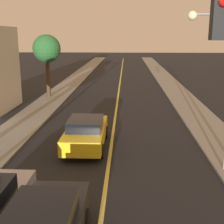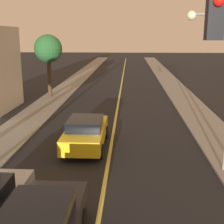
% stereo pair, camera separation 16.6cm
% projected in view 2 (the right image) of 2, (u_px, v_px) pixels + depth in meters
% --- Properties ---
extents(road_surface, '(9.13, 80.00, 0.01)m').
position_uv_depth(road_surface, '(122.00, 80.00, 39.41)').
color(road_surface, black).
rests_on(road_surface, ground).
extents(sidewalk_left, '(2.50, 80.00, 0.12)m').
position_uv_depth(sidewalk_left, '(77.00, 80.00, 39.71)').
color(sidewalk_left, gray).
rests_on(sidewalk_left, ground).
extents(sidewalk_right, '(2.50, 80.00, 0.12)m').
position_uv_depth(sidewalk_right, '(168.00, 80.00, 39.08)').
color(sidewalk_right, gray).
rests_on(sidewalk_right, ground).
extents(car_near_lane_second, '(2.02, 4.75, 1.56)m').
position_uv_depth(car_near_lane_second, '(86.00, 132.00, 15.86)').
color(car_near_lane_second, gold).
rests_on(car_near_lane_second, ground).
extents(streetlamp_right, '(1.95, 0.36, 6.41)m').
position_uv_depth(streetlamp_right, '(220.00, 70.00, 12.13)').
color(streetlamp_right, slate).
rests_on(streetlamp_right, ground).
extents(tree_left_far, '(2.48, 2.48, 5.55)m').
position_uv_depth(tree_left_far, '(48.00, 49.00, 27.75)').
color(tree_left_far, '#3D2B1C').
rests_on(tree_left_far, ground).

